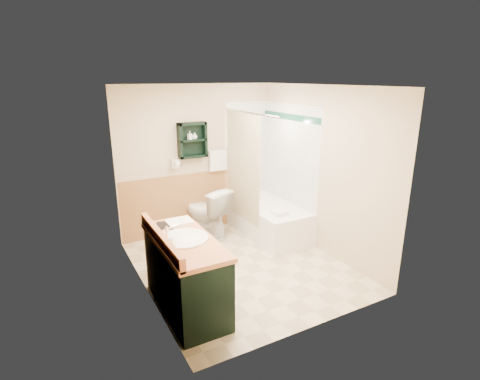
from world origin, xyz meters
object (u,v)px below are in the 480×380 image
at_px(wall_shelf, 192,140).
at_px(vanity_book, 156,218).
at_px(vanity, 186,274).
at_px(bathtub, 269,220).
at_px(toilet, 207,212).
at_px(soap_bottle_a, 190,138).
at_px(soap_bottle_b, 195,136).
at_px(hair_dryer, 175,164).

xyz_separation_m(wall_shelf, vanity_book, (-1.06, -1.50, -0.58)).
height_order(vanity, bathtub, vanity).
bearing_deg(bathtub, toilet, 154.33).
distance_m(toilet, soap_bottle_a, 1.22).
xyz_separation_m(vanity, soap_bottle_a, (0.85, 1.95, 1.17)).
xyz_separation_m(bathtub, soap_bottle_b, (-0.99, 0.66, 1.35)).
relative_size(soap_bottle_a, soap_bottle_b, 1.25).
bearing_deg(wall_shelf, vanity, -114.59).
height_order(vanity, soap_bottle_a, soap_bottle_a).
bearing_deg(soap_bottle_b, vanity, -115.56).
xyz_separation_m(hair_dryer, soap_bottle_b, (0.34, -0.03, 0.41)).
height_order(hair_dryer, soap_bottle_a, soap_bottle_a).
bearing_deg(wall_shelf, hair_dryer, 175.24).
relative_size(wall_shelf, bathtub, 0.37).
relative_size(wall_shelf, soap_bottle_a, 4.26).
xyz_separation_m(toilet, vanity_book, (-1.17, -1.28, 0.56)).
xyz_separation_m(wall_shelf, soap_bottle_b, (0.04, -0.01, 0.06)).
height_order(vanity, vanity_book, vanity_book).
height_order(wall_shelf, toilet, wall_shelf).
bearing_deg(toilet, soap_bottle_a, -74.87).
distance_m(wall_shelf, hair_dryer, 0.46).
xyz_separation_m(hair_dryer, soap_bottle_a, (0.26, -0.03, 0.39)).
xyz_separation_m(vanity_book, soap_bottle_a, (1.02, 1.50, 0.63)).
distance_m(wall_shelf, toilet, 1.18).
distance_m(soap_bottle_a, soap_bottle_b, 0.08).
bearing_deg(toilet, wall_shelf, -83.72).
relative_size(wall_shelf, vanity_book, 2.28).
xyz_separation_m(toilet, soap_bottle_b, (-0.07, 0.22, 1.20)).
xyz_separation_m(vanity, bathtub, (1.92, 1.29, -0.16)).
xyz_separation_m(wall_shelf, hair_dryer, (-0.30, 0.02, -0.35)).
bearing_deg(soap_bottle_a, toilet, -55.63).
height_order(toilet, soap_bottle_a, soap_bottle_a).
height_order(wall_shelf, vanity_book, wall_shelf).
relative_size(hair_dryer, toilet, 0.29).
height_order(vanity, soap_bottle_b, soap_bottle_b).
xyz_separation_m(bathtub, soap_bottle_a, (-1.07, 0.66, 1.34)).
relative_size(vanity_book, soap_bottle_a, 1.87).
xyz_separation_m(hair_dryer, vanity, (-0.59, -1.98, -0.78)).
distance_m(vanity_book, soap_bottle_a, 1.92).
xyz_separation_m(vanity, vanity_book, (-0.17, 0.45, 0.54)).
bearing_deg(soap_bottle_b, bathtub, -33.89).
distance_m(bathtub, vanity_book, 2.35).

